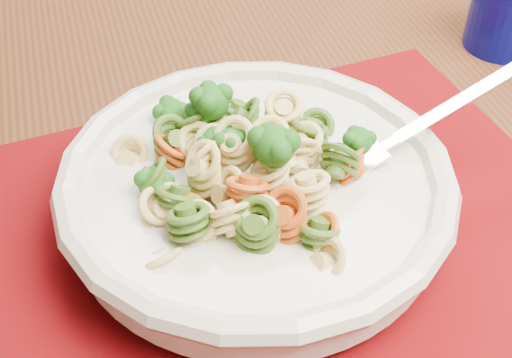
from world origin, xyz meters
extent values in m
cube|color=#482A14|center=(-0.36, -0.02, 0.77)|extent=(1.56, 1.10, 0.04)
cube|color=#580308|center=(-0.33, -0.07, 0.79)|extent=(0.50, 0.42, 0.00)
cylinder|color=beige|center=(-0.35, -0.06, 0.80)|extent=(0.12, 0.12, 0.01)
cylinder|color=beige|center=(-0.35, -0.06, 0.82)|extent=(0.26, 0.26, 0.03)
torus|color=beige|center=(-0.35, -0.06, 0.83)|extent=(0.28, 0.28, 0.02)
cylinder|color=#040858|center=(-0.07, 0.14, 0.83)|extent=(0.08, 0.08, 0.09)
camera|label=1|loc=(-0.41, -0.41, 1.16)|focal=50.00mm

